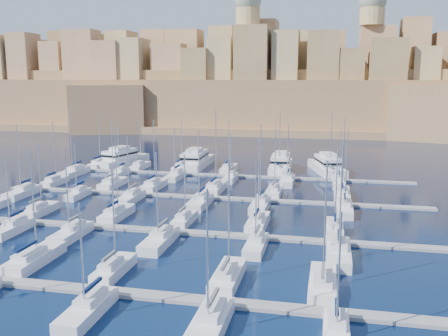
% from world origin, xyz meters
% --- Properties ---
extents(ground, '(600.00, 600.00, 0.00)m').
position_xyz_m(ground, '(0.00, 0.00, 0.00)').
color(ground, black).
rests_on(ground, ground).
extents(pontoon_near, '(84.00, 2.00, 0.40)m').
position_xyz_m(pontoon_near, '(0.00, -34.00, 0.20)').
color(pontoon_near, slate).
rests_on(pontoon_near, ground).
extents(pontoon_mid_near, '(84.00, 2.00, 0.40)m').
position_xyz_m(pontoon_mid_near, '(0.00, -12.00, 0.20)').
color(pontoon_mid_near, slate).
rests_on(pontoon_mid_near, ground).
extents(pontoon_mid_far, '(84.00, 2.00, 0.40)m').
position_xyz_m(pontoon_mid_far, '(0.00, 10.00, 0.20)').
color(pontoon_mid_far, slate).
rests_on(pontoon_mid_far, ground).
extents(pontoon_far, '(84.00, 2.00, 0.40)m').
position_xyz_m(pontoon_far, '(0.00, 32.00, 0.20)').
color(pontoon_far, slate).
rests_on(pontoon_far, ground).
extents(sailboat_2, '(3.08, 10.27, 14.86)m').
position_xyz_m(sailboat_2, '(-12.63, -27.99, 0.76)').
color(sailboat_2, silver).
rests_on(sailboat_2, ground).
extents(sailboat_3, '(2.49, 8.29, 13.22)m').
position_xyz_m(sailboat_3, '(-1.46, -28.96, 0.73)').
color(sailboat_3, silver).
rests_on(sailboat_3, ground).
extents(sailboat_4, '(2.82, 9.39, 14.68)m').
position_xyz_m(sailboat_4, '(12.28, -28.42, 0.75)').
color(sailboat_4, silver).
rests_on(sailboat_4, ground).
extents(sailboat_5, '(2.93, 9.77, 14.70)m').
position_xyz_m(sailboat_5, '(22.95, -28.23, 0.76)').
color(sailboat_5, silver).
rests_on(sailboat_5, ground).
extents(sailboat_9, '(2.69, 8.95, 11.96)m').
position_xyz_m(sailboat_9, '(0.50, -39.36, 0.73)').
color(sailboat_9, silver).
rests_on(sailboat_9, ground).
extents(sailboat_10, '(2.92, 9.75, 14.00)m').
position_xyz_m(sailboat_10, '(12.92, -39.75, 0.75)').
color(sailboat_10, silver).
rests_on(sailboat_10, ground).
extents(sailboat_11, '(2.33, 7.77, 12.30)m').
position_xyz_m(sailboat_11, '(24.32, -38.78, 0.72)').
color(sailboat_11, silver).
rests_on(sailboat_11, ground).
extents(sailboat_13, '(2.52, 8.40, 12.59)m').
position_xyz_m(sailboat_13, '(-25.04, -6.91, 0.73)').
color(sailboat_13, silver).
rests_on(sailboat_13, ground).
extents(sailboat_14, '(2.81, 9.36, 15.41)m').
position_xyz_m(sailboat_14, '(-11.19, -6.44, 0.76)').
color(sailboat_14, silver).
rests_on(sailboat_14, ground).
extents(sailboat_15, '(2.38, 7.95, 11.46)m').
position_xyz_m(sailboat_15, '(0.77, -7.13, 0.71)').
color(sailboat_15, silver).
rests_on(sailboat_15, ground).
extents(sailboat_16, '(2.82, 9.40, 14.36)m').
position_xyz_m(sailboat_16, '(12.52, -6.42, 0.75)').
color(sailboat_16, silver).
rests_on(sailboat_16, ground).
extents(sailboat_17, '(2.53, 8.43, 12.82)m').
position_xyz_m(sailboat_17, '(24.32, -6.89, 0.73)').
color(sailboat_17, silver).
rests_on(sailboat_17, ground).
extents(sailboat_19, '(2.55, 8.49, 12.48)m').
position_xyz_m(sailboat_19, '(-23.25, -17.13, 0.73)').
color(sailboat_19, silver).
rests_on(sailboat_19, ground).
extents(sailboat_20, '(2.72, 9.08, 13.76)m').
position_xyz_m(sailboat_20, '(-13.31, -17.43, 0.74)').
color(sailboat_20, silver).
rests_on(sailboat_20, ground).
extents(sailboat_21, '(2.97, 9.91, 13.57)m').
position_xyz_m(sailboat_21, '(0.36, -17.83, 0.75)').
color(sailboat_21, silver).
rests_on(sailboat_21, ground).
extents(sailboat_22, '(2.50, 8.33, 12.86)m').
position_xyz_m(sailboat_22, '(13.85, -17.06, 0.73)').
color(sailboat_22, silver).
rests_on(sailboat_22, ground).
extents(sailboat_23, '(3.11, 10.37, 15.65)m').
position_xyz_m(sailboat_23, '(24.73, -18.06, 0.77)').
color(sailboat_23, silver).
rests_on(sailboat_23, ground).
extents(sailboat_24, '(2.45, 8.17, 13.92)m').
position_xyz_m(sailboat_24, '(-35.22, 14.98, 0.74)').
color(sailboat_24, silver).
rests_on(sailboat_24, ground).
extents(sailboat_25, '(2.87, 9.57, 14.82)m').
position_xyz_m(sailboat_25, '(-22.02, 15.67, 0.75)').
color(sailboat_25, silver).
rests_on(sailboat_25, ground).
extents(sailboat_26, '(2.97, 9.89, 14.73)m').
position_xyz_m(sailboat_26, '(-12.75, 15.83, 0.76)').
color(sailboat_26, silver).
rests_on(sailboat_26, ground).
extents(sailboat_27, '(3.20, 10.66, 17.07)m').
position_xyz_m(sailboat_27, '(0.40, 16.20, 0.78)').
color(sailboat_27, silver).
rests_on(sailboat_27, ground).
extents(sailboat_28, '(2.80, 9.32, 14.08)m').
position_xyz_m(sailboat_28, '(12.62, 15.55, 0.75)').
color(sailboat_28, silver).
rests_on(sailboat_28, ground).
extents(sailboat_29, '(2.99, 9.96, 15.69)m').
position_xyz_m(sailboat_29, '(25.77, 15.86, 0.76)').
color(sailboat_29, silver).
rests_on(sailboat_29, ground).
extents(sailboat_30, '(2.87, 9.57, 14.41)m').
position_xyz_m(sailboat_30, '(-35.85, 4.33, 0.75)').
color(sailboat_30, silver).
rests_on(sailboat_30, ground).
extents(sailboat_31, '(2.23, 7.45, 11.09)m').
position_xyz_m(sailboat_31, '(-24.54, 5.38, 0.71)').
color(sailboat_31, silver).
rests_on(sailboat_31, ground).
extents(sailboat_32, '(2.77, 9.23, 13.02)m').
position_xyz_m(sailboat_32, '(-13.28, 4.50, 0.74)').
color(sailboat_32, silver).
rests_on(sailboat_32, ground).
extents(sailboat_33, '(2.99, 9.96, 14.21)m').
position_xyz_m(sailboat_33, '(0.38, 4.14, 0.75)').
color(sailboat_33, silver).
rests_on(sailboat_33, ground).
extents(sailboat_34, '(2.87, 9.55, 15.46)m').
position_xyz_m(sailboat_34, '(11.41, 4.34, 0.76)').
color(sailboat_34, silver).
rests_on(sailboat_34, ground).
extents(sailboat_35, '(2.73, 9.09, 14.76)m').
position_xyz_m(sailboat_35, '(26.01, 4.57, 0.75)').
color(sailboat_35, silver).
rests_on(sailboat_35, ground).
extents(sailboat_36, '(2.65, 8.84, 14.65)m').
position_xyz_m(sailboat_36, '(-35.63, 37.31, 0.75)').
color(sailboat_36, silver).
rests_on(sailboat_36, ground).
extents(sailboat_37, '(2.57, 8.56, 12.88)m').
position_xyz_m(sailboat_37, '(-24.25, 37.17, 0.73)').
color(sailboat_37, silver).
rests_on(sailboat_37, ground).
extents(sailboat_38, '(2.66, 8.88, 13.15)m').
position_xyz_m(sailboat_38, '(-13.32, 37.33, 0.73)').
color(sailboat_38, silver).
rests_on(sailboat_38, ground).
extents(sailboat_39, '(2.91, 9.71, 13.22)m').
position_xyz_m(sailboat_39, '(-1.26, 37.73, 0.74)').
color(sailboat_39, silver).
rests_on(sailboat_39, ground).
extents(sailboat_40, '(3.02, 10.07, 14.98)m').
position_xyz_m(sailboat_40, '(11.21, 37.91, 0.76)').
color(sailboat_40, silver).
rests_on(sailboat_40, ground).
extents(sailboat_41, '(2.82, 9.41, 15.63)m').
position_xyz_m(sailboat_41, '(23.36, 37.59, 0.76)').
color(sailboat_41, silver).
rests_on(sailboat_41, ground).
extents(sailboat_42, '(3.25, 10.83, 16.05)m').
position_xyz_m(sailboat_42, '(-36.52, 25.71, 0.78)').
color(sailboat_42, silver).
rests_on(sailboat_42, ground).
extents(sailboat_43, '(2.31, 7.71, 12.25)m').
position_xyz_m(sailboat_43, '(-25.38, 27.25, 0.72)').
color(sailboat_43, silver).
rests_on(sailboat_43, ground).
extents(sailboat_44, '(2.70, 9.00, 12.29)m').
position_xyz_m(sailboat_44, '(-11.37, 26.61, 0.73)').
color(sailboat_44, silver).
rests_on(sailboat_44, ground).
extents(sailboat_45, '(2.40, 7.99, 10.89)m').
position_xyz_m(sailboat_45, '(1.43, 27.11, 0.71)').
color(sailboat_45, silver).
rests_on(sailboat_45, ground).
extents(sailboat_46, '(2.80, 9.34, 13.67)m').
position_xyz_m(sailboat_46, '(14.31, 26.45, 0.74)').
color(sailboat_46, silver).
rests_on(sailboat_46, ground).
extents(sailboat_47, '(2.62, 8.75, 13.23)m').
position_xyz_m(sailboat_47, '(25.33, 26.74, 0.73)').
color(sailboat_47, silver).
rests_on(sailboat_47, ground).
extents(motor_yacht_a, '(9.52, 18.48, 5.25)m').
position_xyz_m(motor_yacht_a, '(-31.48, 42.02, 1.73)').
color(motor_yacht_a, silver).
rests_on(motor_yacht_a, ground).
extents(motor_yacht_b, '(6.19, 19.59, 5.25)m').
position_xyz_m(motor_yacht_b, '(-11.19, 42.86, 1.73)').
color(motor_yacht_b, silver).
rests_on(motor_yacht_b, ground).
extents(motor_yacht_c, '(5.91, 17.38, 5.25)m').
position_xyz_m(motor_yacht_c, '(11.25, 41.75, 1.73)').
color(motor_yacht_c, silver).
rests_on(motor_yacht_c, ground).
extents(motor_yacht_d, '(10.11, 18.90, 5.25)m').
position_xyz_m(motor_yacht_d, '(22.65, 42.21, 1.73)').
color(motor_yacht_d, silver).
rests_on(motor_yacht_d, ground).
extents(fortified_city, '(460.00, 108.95, 59.52)m').
position_xyz_m(fortified_city, '(-0.19, 155.26, 14.74)').
color(fortified_city, brown).
rests_on(fortified_city, ground).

